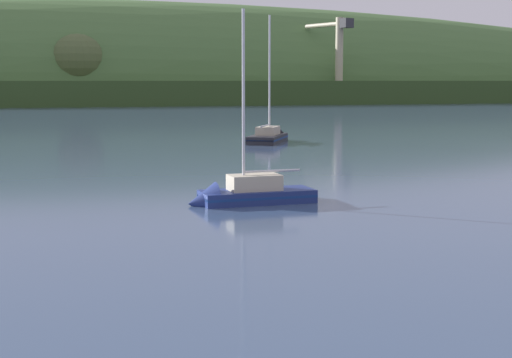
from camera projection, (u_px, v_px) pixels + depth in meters
name	position (u px, v px, depth m)	size (l,w,h in m)	color
far_shoreline_hill	(98.00, 100.00, 217.84)	(575.79, 140.04, 57.82)	#314A21
dockside_crane	(338.00, 60.00, 197.01)	(9.26, 16.47, 22.19)	#4C4C51
sailboat_midwater_white	(243.00, 198.00, 37.23)	(6.57, 2.95, 10.33)	navy
sailboat_far_left	(270.00, 139.00, 74.38)	(5.55, 8.10, 13.48)	#232328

